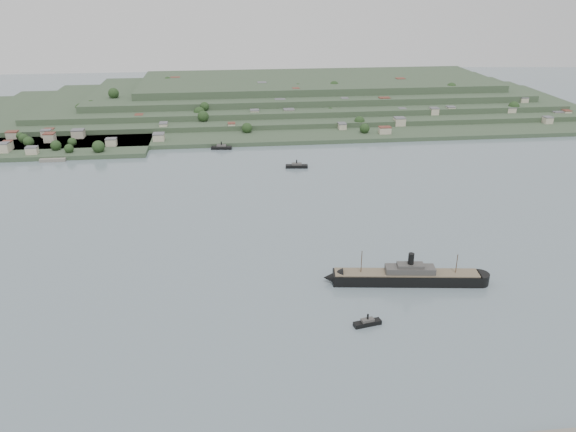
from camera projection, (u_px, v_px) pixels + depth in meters
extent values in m
plane|color=slate|center=(321.00, 255.00, 329.02)|extent=(1400.00, 1400.00, 0.00)
cube|color=#32472F|center=(270.00, 113.00, 656.85)|extent=(760.00, 260.00, 4.00)
cube|color=#32472F|center=(285.00, 105.00, 679.95)|extent=(680.00, 220.00, 5.00)
cube|color=#32472F|center=(296.00, 97.00, 693.02)|extent=(600.00, 200.00, 6.00)
cube|color=#32472F|center=(306.00, 89.00, 705.69)|extent=(520.00, 180.00, 7.00)
cube|color=#32472F|center=(316.00, 81.00, 717.97)|extent=(440.00, 160.00, 8.00)
cube|color=#32472F|center=(71.00, 144.00, 535.80)|extent=(150.00, 90.00, 4.00)
cube|color=gray|center=(54.00, 158.00, 497.18)|extent=(22.00, 14.00, 2.80)
cube|color=black|center=(406.00, 278.00, 297.47)|extent=(78.12, 19.94, 6.02)
cone|color=black|center=(333.00, 278.00, 297.94)|extent=(11.54, 11.54, 10.32)
cylinder|color=black|center=(479.00, 279.00, 297.01)|extent=(10.32, 10.32, 6.02)
cube|color=brown|center=(406.00, 273.00, 296.18)|extent=(76.30, 18.87, 0.52)
cube|color=#44423F|center=(410.00, 270.00, 295.41)|extent=(26.58, 10.92, 3.44)
cube|color=#44423F|center=(410.00, 266.00, 294.50)|extent=(14.41, 7.70, 2.15)
cylinder|color=black|center=(411.00, 260.00, 293.20)|extent=(3.10, 3.10, 7.74)
cylinder|color=#453020|center=(361.00, 263.00, 294.19)|extent=(0.43, 0.43, 13.77)
cylinder|color=#453020|center=(457.00, 265.00, 293.94)|extent=(0.43, 0.43, 12.05)
cube|color=black|center=(367.00, 323.00, 262.28)|extent=(13.84, 6.25, 2.14)
cube|color=#44423F|center=(368.00, 320.00, 261.65)|extent=(6.48, 4.04, 1.61)
cylinder|color=black|center=(368.00, 317.00, 260.94)|extent=(0.89, 0.89, 3.12)
cube|color=black|center=(222.00, 148.00, 527.99)|extent=(19.83, 7.44, 2.58)
cube|color=#44423F|center=(221.00, 146.00, 527.22)|extent=(9.13, 5.22, 1.94)
cylinder|color=black|center=(221.00, 144.00, 526.37)|extent=(1.08, 1.08, 3.76)
cube|color=black|center=(297.00, 166.00, 477.00)|extent=(19.24, 7.13, 2.51)
cube|color=#44423F|center=(297.00, 164.00, 476.25)|extent=(8.85, 5.03, 1.88)
cylinder|color=black|center=(297.00, 162.00, 475.43)|extent=(1.04, 1.04, 3.66)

